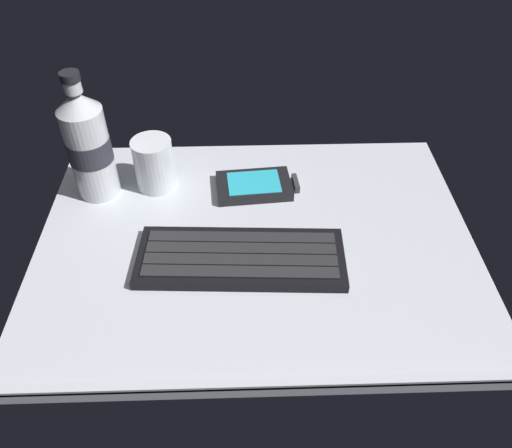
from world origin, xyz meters
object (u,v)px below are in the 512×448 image
(handheld_device, at_px, (258,186))
(keyboard, at_px, (241,258))
(juice_cup, at_px, (154,166))
(water_bottle, at_px, (88,145))

(handheld_device, bearing_deg, keyboard, -100.31)
(juice_cup, bearing_deg, keyboard, -52.28)
(keyboard, relative_size, juice_cup, 3.47)
(keyboard, relative_size, handheld_device, 2.23)
(handheld_device, relative_size, juice_cup, 1.56)
(keyboard, xyz_separation_m, juice_cup, (-0.14, 0.18, 0.03))
(keyboard, bearing_deg, handheld_device, 79.69)
(juice_cup, xyz_separation_m, water_bottle, (-0.09, -0.01, 0.05))
(handheld_device, relative_size, water_bottle, 0.64)
(handheld_device, distance_m, water_bottle, 0.27)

